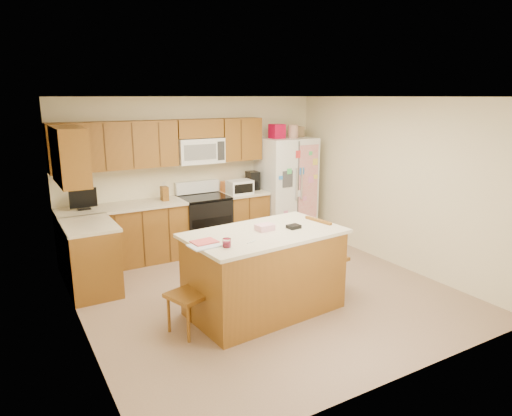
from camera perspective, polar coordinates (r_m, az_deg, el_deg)
ground at (r=6.12m, az=1.07°, el=-10.37°), size 4.50×4.50×0.00m
room_shell at (r=5.68m, az=1.13°, el=2.99°), size 4.60×4.60×2.52m
cabinetry at (r=7.02m, az=-13.46°, el=0.33°), size 3.36×1.56×2.15m
stove at (r=7.59m, az=-6.49°, el=-1.81°), size 0.76×0.65×1.13m
refrigerator at (r=8.16m, az=3.75°, el=2.59°), size 0.90×0.79×2.04m
island at (r=5.42m, az=1.04°, el=-7.93°), size 1.92×1.20×1.08m
windsor_chair_left at (r=5.04m, az=-8.27°, el=-10.53°), size 0.49×0.50×0.94m
windsor_chair_back at (r=5.89m, az=-2.69°, el=-6.67°), size 0.52×0.50×0.95m
windsor_chair_right at (r=5.98m, az=8.63°, el=-6.14°), size 0.48×0.50×1.02m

